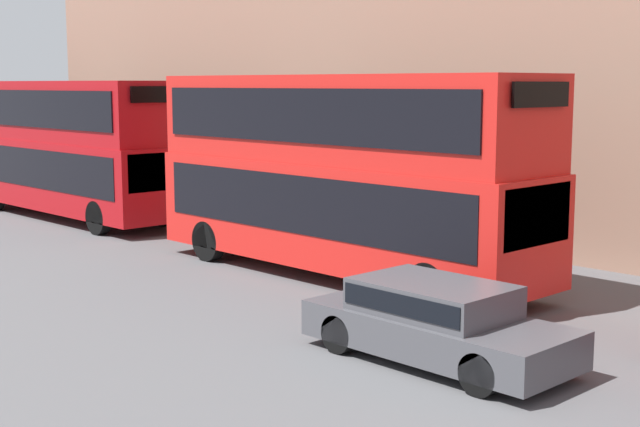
{
  "coord_description": "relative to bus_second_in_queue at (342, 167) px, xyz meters",
  "views": [
    {
      "loc": [
        -12.54,
        4.34,
        4.36
      ],
      "look_at": [
        0.48,
        17.95,
        1.61
      ],
      "focal_mm": 50.0,
      "sensor_mm": 36.0,
      "label": 1
    }
  ],
  "objects": [
    {
      "name": "car_hatchback",
      "position": [
        -3.4,
        -5.49,
        -1.82
      ],
      "size": [
        1.81,
        4.39,
        1.27
      ],
      "color": "#47474C",
      "rests_on": "ground"
    },
    {
      "name": "pedestrian",
      "position": [
        2.41,
        15.25,
        -1.71
      ],
      "size": [
        0.36,
        0.36,
        1.71
      ],
      "color": "maroon",
      "rests_on": "ground"
    },
    {
      "name": "bus_third_in_queue",
      "position": [
        -0.0,
        12.35,
        -0.06
      ],
      "size": [
        2.59,
        10.2,
        4.44
      ],
      "color": "#A80F14",
      "rests_on": "ground"
    },
    {
      "name": "bus_second_in_queue",
      "position": [
        0.0,
        0.0,
        0.0
      ],
      "size": [
        2.59,
        10.25,
        4.55
      ],
      "color": "red",
      "rests_on": "ground"
    }
  ]
}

